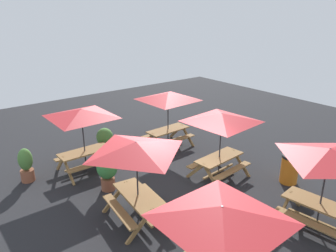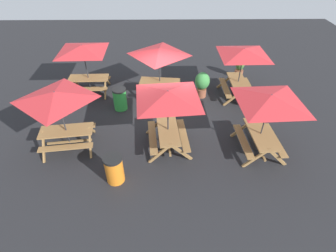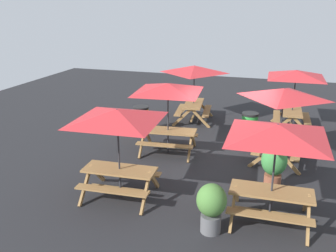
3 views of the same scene
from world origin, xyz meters
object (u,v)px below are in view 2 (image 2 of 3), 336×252
at_px(picnic_table_2, 57,100).
at_px(trash_bin_green, 120,99).
at_px(picnic_table_0, 270,103).
at_px(potted_plant_1, 240,67).
at_px(picnic_table_4, 83,52).
at_px(potted_plant_2, 202,83).
at_px(picnic_table_5, 159,55).
at_px(trash_bin_orange, 114,169).
at_px(picnic_table_1, 168,99).
at_px(potted_plant_0, 263,98).
at_px(picnic_table_3, 243,55).

height_order(picnic_table_2, trash_bin_green, picnic_table_2).
relative_size(picnic_table_0, potted_plant_1, 2.42).
height_order(picnic_table_4, trash_bin_green, picnic_table_4).
bearing_deg(potted_plant_2, picnic_table_4, 174.82).
height_order(picnic_table_5, trash_bin_orange, picnic_table_5).
relative_size(picnic_table_1, potted_plant_1, 2.41).
height_order(picnic_table_0, potted_plant_1, picnic_table_0).
xyz_separation_m(picnic_table_4, trash_bin_orange, (1.96, -5.42, -1.49)).
bearing_deg(picnic_table_2, potted_plant_0, 9.17).
distance_m(picnic_table_5, potted_plant_0, 4.70).
height_order(picnic_table_0, picnic_table_4, same).
height_order(picnic_table_3, potted_plant_2, picnic_table_3).
distance_m(picnic_table_3, picnic_table_5, 3.54).
bearing_deg(trash_bin_green, picnic_table_1, -50.09).
xyz_separation_m(picnic_table_0, potted_plant_2, (-1.58, 3.64, -1.30)).
xyz_separation_m(picnic_table_4, picnic_table_5, (3.31, -0.38, 0.00)).
height_order(picnic_table_5, potted_plant_1, picnic_table_5).
distance_m(picnic_table_4, trash_bin_green, 2.63).
distance_m(picnic_table_0, picnic_table_4, 7.95).
bearing_deg(picnic_table_1, potted_plant_0, -66.48).
relative_size(trash_bin_orange, potted_plant_1, 0.84).
bearing_deg(trash_bin_orange, picnic_table_5, 75.01).
distance_m(picnic_table_1, picnic_table_2, 3.54).
bearing_deg(potted_plant_1, picnic_table_5, -156.43).
xyz_separation_m(picnic_table_1, picnic_table_4, (-3.63, 3.84, 0.00)).
bearing_deg(picnic_table_1, potted_plant_2, -30.54).
relative_size(picnic_table_4, potted_plant_2, 2.36).
bearing_deg(picnic_table_0, picnic_table_2, 84.85).
bearing_deg(trash_bin_green, potted_plant_0, -2.02).
bearing_deg(potted_plant_2, trash_bin_green, -165.10).
height_order(picnic_table_1, potted_plant_0, picnic_table_1).
xyz_separation_m(picnic_table_5, potted_plant_2, (1.91, -0.09, -1.30)).
relative_size(picnic_table_2, picnic_table_3, 0.83).
height_order(picnic_table_3, trash_bin_green, picnic_table_3).
distance_m(picnic_table_5, potted_plant_1, 4.65).
height_order(picnic_table_0, potted_plant_2, picnic_table_0).
bearing_deg(trash_bin_green, picnic_table_3, 10.48).
xyz_separation_m(picnic_table_2, trash_bin_green, (1.52, 2.41, -1.49)).
height_order(potted_plant_0, potted_plant_2, potted_plant_2).
bearing_deg(picnic_table_2, potted_plant_1, 28.62).
xyz_separation_m(picnic_table_3, potted_plant_2, (-1.63, -0.01, -1.30)).
bearing_deg(potted_plant_2, picnic_table_0, -66.55).
bearing_deg(picnic_table_0, potted_plant_2, 20.60).
height_order(picnic_table_2, potted_plant_2, picnic_table_2).
bearing_deg(potted_plant_1, potted_plant_0, -85.16).
xyz_separation_m(picnic_table_0, picnic_table_1, (-3.17, 0.27, 0.00)).
bearing_deg(potted_plant_0, potted_plant_1, 94.84).
bearing_deg(trash_bin_orange, picnic_table_1, 43.39).
bearing_deg(picnic_table_0, potted_plant_0, -21.39).
bearing_deg(potted_plant_0, picnic_table_0, -108.54).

